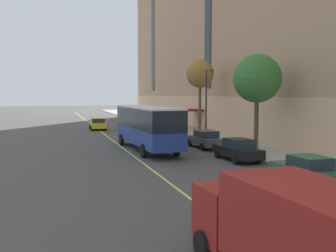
{
  "coord_description": "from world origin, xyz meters",
  "views": [
    {
      "loc": [
        -7.52,
        -32.31,
        4.67
      ],
      "look_at": [
        2.56,
        1.58,
        1.8
      ],
      "focal_mm": 42.0,
      "sensor_mm": 36.0,
      "label": 1
    }
  ],
  "objects_px": {
    "parked_car_green_4": "(308,171)",
    "parked_car_navy_5": "(143,121)",
    "parked_car_black_2": "(238,149)",
    "street_tree_far_uptown": "(200,74)",
    "city_bus": "(147,125)",
    "taxi_cab": "(98,124)",
    "parked_car_white_6": "(135,119)",
    "parked_car_red_7": "(153,124)",
    "street_lamp": "(207,97)",
    "box_truck": "(305,236)",
    "parked_car_darkgray_1": "(205,139)",
    "parked_car_darkgray_3": "(166,128)",
    "street_tree_mid_block": "(257,79)"
  },
  "relations": [
    {
      "from": "parked_car_green_4",
      "to": "parked_car_navy_5",
      "type": "distance_m",
      "value": 38.12
    },
    {
      "from": "parked_car_black_2",
      "to": "street_tree_far_uptown",
      "type": "height_order",
      "value": "street_tree_far_uptown"
    },
    {
      "from": "city_bus",
      "to": "taxi_cab",
      "type": "xyz_separation_m",
      "value": [
        -1.78,
        20.24,
        -1.33
      ]
    },
    {
      "from": "taxi_cab",
      "to": "city_bus",
      "type": "bearing_deg",
      "value": -84.97
    },
    {
      "from": "city_bus",
      "to": "parked_car_white_6",
      "type": "height_order",
      "value": "city_bus"
    },
    {
      "from": "city_bus",
      "to": "parked_car_navy_5",
      "type": "relative_size",
      "value": 2.55
    },
    {
      "from": "parked_car_black_2",
      "to": "street_tree_far_uptown",
      "type": "xyz_separation_m",
      "value": [
        3.37,
        16.07,
        6.09
      ]
    },
    {
      "from": "parked_car_red_7",
      "to": "street_lamp",
      "type": "xyz_separation_m",
      "value": [
        1.78,
        -13.73,
        3.58
      ]
    },
    {
      "from": "street_lamp",
      "to": "parked_car_white_6",
      "type": "bearing_deg",
      "value": 93.78
    },
    {
      "from": "parked_car_black_2",
      "to": "street_lamp",
      "type": "relative_size",
      "value": 0.68
    },
    {
      "from": "parked_car_navy_5",
      "to": "box_truck",
      "type": "distance_m",
      "value": 48.53
    },
    {
      "from": "parked_car_red_7",
      "to": "taxi_cab",
      "type": "bearing_deg",
      "value": 157.11
    },
    {
      "from": "taxi_cab",
      "to": "street_lamp",
      "type": "distance_m",
      "value": 19.03
    },
    {
      "from": "city_bus",
      "to": "parked_car_white_6",
      "type": "distance_m",
      "value": 29.98
    },
    {
      "from": "parked_car_navy_5",
      "to": "box_truck",
      "type": "relative_size",
      "value": 0.62
    },
    {
      "from": "parked_car_black_2",
      "to": "taxi_cab",
      "type": "distance_m",
      "value": 27.72
    },
    {
      "from": "parked_car_white_6",
      "to": "street_lamp",
      "type": "bearing_deg",
      "value": -86.22
    },
    {
      "from": "parked_car_navy_5",
      "to": "street_tree_far_uptown",
      "type": "distance_m",
      "value": 15.66
    },
    {
      "from": "parked_car_red_7",
      "to": "box_truck",
      "type": "relative_size",
      "value": 0.62
    },
    {
      "from": "parked_car_darkgray_1",
      "to": "box_truck",
      "type": "bearing_deg",
      "value": -107.2
    },
    {
      "from": "taxi_cab",
      "to": "street_lamp",
      "type": "relative_size",
      "value": 0.63
    },
    {
      "from": "parked_car_black_2",
      "to": "parked_car_navy_5",
      "type": "bearing_deg",
      "value": 89.75
    },
    {
      "from": "parked_car_green_4",
      "to": "street_tree_far_uptown",
      "type": "xyz_separation_m",
      "value": [
        3.45,
        24.07,
        6.09
      ]
    },
    {
      "from": "parked_car_green_4",
      "to": "street_lamp",
      "type": "distance_m",
      "value": 18.74
    },
    {
      "from": "taxi_cab",
      "to": "street_tree_far_uptown",
      "type": "height_order",
      "value": "street_tree_far_uptown"
    },
    {
      "from": "city_bus",
      "to": "parked_car_black_2",
      "type": "height_order",
      "value": "city_bus"
    },
    {
      "from": "parked_car_darkgray_3",
      "to": "parked_car_navy_5",
      "type": "xyz_separation_m",
      "value": [
        0.14,
        12.27,
        0.0
      ]
    },
    {
      "from": "parked_car_green_4",
      "to": "taxi_cab",
      "type": "xyz_separation_m",
      "value": [
        -6.65,
        34.89,
        0.0
      ]
    },
    {
      "from": "parked_car_black_2",
      "to": "taxi_cab",
      "type": "relative_size",
      "value": 1.07
    },
    {
      "from": "parked_car_darkgray_3",
      "to": "street_lamp",
      "type": "bearing_deg",
      "value": -76.12
    },
    {
      "from": "parked_car_darkgray_1",
      "to": "parked_car_white_6",
      "type": "relative_size",
      "value": 1.02
    },
    {
      "from": "street_tree_mid_block",
      "to": "street_tree_far_uptown",
      "type": "xyz_separation_m",
      "value": [
        0.0,
        12.62,
        0.98
      ]
    },
    {
      "from": "parked_car_green_4",
      "to": "parked_car_navy_5",
      "type": "xyz_separation_m",
      "value": [
        0.21,
        38.12,
        0.0
      ]
    },
    {
      "from": "parked_car_darkgray_1",
      "to": "street_tree_far_uptown",
      "type": "height_order",
      "value": "street_tree_far_uptown"
    },
    {
      "from": "parked_car_green_4",
      "to": "parked_car_red_7",
      "type": "bearing_deg",
      "value": 89.73
    },
    {
      "from": "box_truck",
      "to": "parked_car_darkgray_1",
      "type": "bearing_deg",
      "value": 72.8
    },
    {
      "from": "box_truck",
      "to": "street_tree_far_uptown",
      "type": "distance_m",
      "value": 35.93
    },
    {
      "from": "parked_car_white_6",
      "to": "street_lamp",
      "type": "height_order",
      "value": "street_lamp"
    },
    {
      "from": "street_tree_far_uptown",
      "to": "street_lamp",
      "type": "xyz_separation_m",
      "value": [
        -1.51,
        -5.78,
        -2.51
      ]
    },
    {
      "from": "parked_car_navy_5",
      "to": "parked_car_darkgray_3",
      "type": "bearing_deg",
      "value": -90.65
    },
    {
      "from": "parked_car_white_6",
      "to": "box_truck",
      "type": "relative_size",
      "value": 0.62
    },
    {
      "from": "street_tree_mid_block",
      "to": "city_bus",
      "type": "bearing_deg",
      "value": 158.88
    },
    {
      "from": "city_bus",
      "to": "taxi_cab",
      "type": "bearing_deg",
      "value": 95.03
    },
    {
      "from": "parked_car_white_6",
      "to": "parked_car_red_7",
      "type": "distance_m",
      "value": 12.15
    },
    {
      "from": "city_bus",
      "to": "street_tree_mid_block",
      "type": "bearing_deg",
      "value": -21.12
    },
    {
      "from": "parked_car_darkgray_3",
      "to": "street_tree_mid_block",
      "type": "height_order",
      "value": "street_tree_mid_block"
    },
    {
      "from": "box_truck",
      "to": "parked_car_navy_5",
      "type": "bearing_deg",
      "value": 81.14
    },
    {
      "from": "city_bus",
      "to": "street_tree_far_uptown",
      "type": "bearing_deg",
      "value": 48.55
    },
    {
      "from": "city_bus",
      "to": "street_lamp",
      "type": "height_order",
      "value": "street_lamp"
    },
    {
      "from": "parked_car_darkgray_1",
      "to": "parked_car_green_4",
      "type": "height_order",
      "value": "same"
    }
  ]
}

